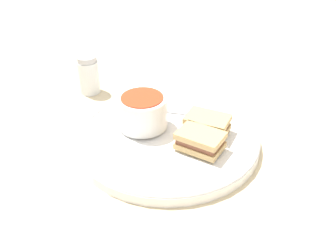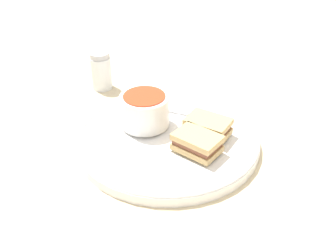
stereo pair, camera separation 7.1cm
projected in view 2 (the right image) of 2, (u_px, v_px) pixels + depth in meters
name	position (u px, v px, depth m)	size (l,w,h in m)	color
ground_plane	(168.00, 143.00, 0.73)	(2.40, 2.40, 0.00)	beige
plate	(168.00, 138.00, 0.72)	(0.33, 0.33, 0.02)	white
soup_bowl	(145.00, 110.00, 0.73)	(0.09, 0.09, 0.06)	white
spoon	(159.00, 107.00, 0.79)	(0.08, 0.11, 0.01)	silver
sandwich_half_near	(197.00, 143.00, 0.67)	(0.09, 0.09, 0.03)	tan
sandwich_half_far	(208.00, 126.00, 0.71)	(0.09, 0.09, 0.03)	tan
salt_shaker	(101.00, 71.00, 0.89)	(0.05, 0.05, 0.09)	silver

